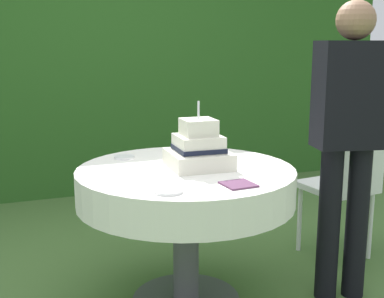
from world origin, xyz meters
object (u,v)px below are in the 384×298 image
standing_person (349,132)px  napkin_stack (238,184)px  wedding_cake (199,149)px  serving_plate_far (168,191)px  garden_chair (346,179)px  cake_table (186,189)px  serving_plate_near (124,157)px

standing_person → napkin_stack: bearing=-169.2°
wedding_cake → serving_plate_far: (-0.30, -0.38, -0.09)m
wedding_cake → serving_plate_far: 0.49m
garden_chair → standing_person: (-0.33, -0.41, 0.39)m
serving_plate_far → garden_chair: bearing=21.4°
cake_table → serving_plate_far: bearing=-120.4°
wedding_cake → garden_chair: 1.13m
cake_table → serving_plate_far: serving_plate_far is taller
wedding_cake → serving_plate_near: size_ratio=2.99×
napkin_stack → serving_plate_far: bearing=178.7°
wedding_cake → garden_chair: wedding_cake is taller
cake_table → wedding_cake: 0.22m
wedding_cake → napkin_stack: 0.41m
serving_plate_far → napkin_stack: 0.34m
serving_plate_near → serving_plate_far: (0.02, -0.73, 0.00)m
standing_person → cake_table: bearing=162.8°
wedding_cake → garden_chair: bearing=8.1°
cake_table → serving_plate_far: size_ratio=8.89×
napkin_stack → garden_chair: size_ratio=0.16×
serving_plate_far → napkin_stack: size_ratio=0.91×
serving_plate_near → napkin_stack: 0.82m
garden_chair → napkin_stack: bearing=-152.2°
serving_plate_far → napkin_stack: serving_plate_far is taller
cake_table → garden_chair: garden_chair is taller
cake_table → wedding_cake: wedding_cake is taller
cake_table → standing_person: 0.90m
cake_table → serving_plate_near: 0.44m
cake_table → serving_plate_far: 0.46m
standing_person → wedding_cake: bearing=160.9°
cake_table → wedding_cake: (0.07, 0.00, 0.21)m
wedding_cake → standing_person: (0.74, -0.26, 0.08)m
cake_table → napkin_stack: napkin_stack is taller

